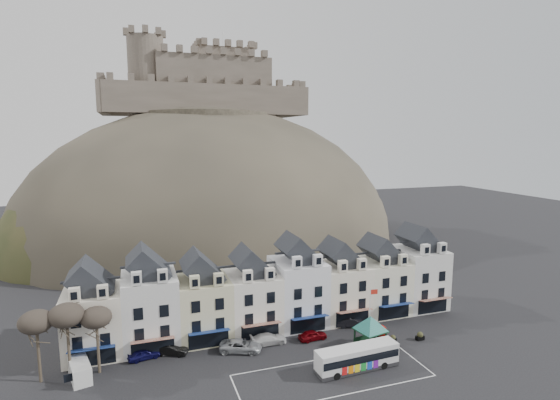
% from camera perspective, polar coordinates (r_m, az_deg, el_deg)
% --- Properties ---
extents(ground, '(300.00, 300.00, 0.00)m').
position_cam_1_polar(ground, '(51.76, 5.39, -22.89)').
color(ground, black).
rests_on(ground, ground).
extents(coach_bay_markings, '(22.00, 7.50, 0.01)m').
position_cam_1_polar(coach_bay_markings, '(53.47, 6.90, -21.81)').
color(coach_bay_markings, silver).
rests_on(coach_bay_markings, ground).
extents(townhouse_terrace, '(54.40, 9.35, 11.80)m').
position_cam_1_polar(townhouse_terrace, '(62.98, -0.50, -11.60)').
color(townhouse_terrace, '#EFE5CF').
rests_on(townhouse_terrace, ground).
extents(castle_hill, '(100.00, 76.00, 68.00)m').
position_cam_1_polar(castle_hill, '(114.10, -8.39, -5.21)').
color(castle_hill, '#353129').
rests_on(castle_hill, ground).
extents(castle, '(50.20, 22.20, 22.00)m').
position_cam_1_polar(castle, '(118.41, -9.83, 14.79)').
color(castle, brown).
rests_on(castle, ground).
extents(tree_left_far, '(3.61, 3.61, 8.24)m').
position_cam_1_polar(tree_left_far, '(55.52, -29.27, -13.78)').
color(tree_left_far, '#3D3127').
rests_on(tree_left_far, ground).
extents(tree_left_mid, '(3.78, 3.78, 8.64)m').
position_cam_1_polar(tree_left_mid, '(54.90, -26.13, -13.42)').
color(tree_left_mid, '#3D3127').
rests_on(tree_left_mid, ground).
extents(tree_left_near, '(3.43, 3.43, 7.84)m').
position_cam_1_polar(tree_left_near, '(54.82, -22.88, -14.02)').
color(tree_left_near, '#3D3127').
rests_on(tree_left_near, ground).
extents(bus, '(10.10, 2.77, 2.82)m').
position_cam_1_polar(bus, '(54.26, 10.03, -19.52)').
color(bus, '#262628').
rests_on(bus, ground).
extents(bus_shelter, '(6.59, 6.59, 4.27)m').
position_cam_1_polar(bus_shelter, '(58.49, 11.74, -15.51)').
color(bus_shelter, black).
rests_on(bus_shelter, ground).
extents(red_buoy, '(1.63, 1.63, 2.01)m').
position_cam_1_polar(red_buoy, '(61.94, 13.01, -16.46)').
color(red_buoy, black).
rests_on(red_buoy, ground).
extents(flagpole, '(1.06, 0.18, 7.34)m').
position_cam_1_polar(flagpole, '(59.82, 11.72, -14.03)').
color(flagpole, silver).
rests_on(flagpole, ground).
extents(white_van, '(2.92, 4.74, 2.01)m').
position_cam_1_polar(white_van, '(56.61, -24.68, -19.58)').
color(white_van, silver).
rests_on(white_van, ground).
extents(planter_west, '(1.13, 0.79, 1.12)m').
position_cam_1_polar(planter_west, '(63.34, 17.82, -16.56)').
color(planter_west, black).
rests_on(planter_west, ground).
extents(planter_east, '(1.06, 0.72, 0.97)m').
position_cam_1_polar(planter_east, '(61.85, 14.53, -17.13)').
color(planter_east, black).
rests_on(planter_east, ground).
extents(car_navy, '(4.08, 2.26, 1.31)m').
position_cam_1_polar(car_navy, '(58.43, -17.34, -18.64)').
color(car_navy, '#0E0D41').
rests_on(car_navy, ground).
extents(car_black, '(4.10, 2.85, 1.28)m').
position_cam_1_polar(car_black, '(58.55, -13.97, -18.45)').
color(car_black, black).
rests_on(car_black, ground).
extents(car_silver, '(5.76, 4.16, 1.48)m').
position_cam_1_polar(car_silver, '(57.89, -5.15, -18.44)').
color(car_silver, '#9B9EA2').
rests_on(car_silver, ground).
extents(car_white, '(4.80, 1.97, 1.39)m').
position_cam_1_polar(car_white, '(59.49, -1.54, -17.68)').
color(car_white, silver).
rests_on(car_white, ground).
extents(car_maroon, '(3.96, 1.82, 1.31)m').
position_cam_1_polar(car_maroon, '(60.70, 4.29, -17.18)').
color(car_maroon, '#63050A').
rests_on(car_maroon, ground).
extents(car_charcoal, '(4.37, 2.50, 1.36)m').
position_cam_1_polar(car_charcoal, '(64.97, 9.25, -15.46)').
color(car_charcoal, black).
rests_on(car_charcoal, ground).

